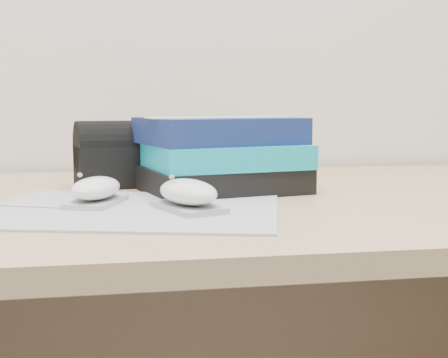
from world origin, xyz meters
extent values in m
cube|color=tan|center=(0.00, 1.58, 0.71)|extent=(1.60, 0.80, 0.03)
cube|color=tan|center=(0.00, 1.96, 0.35)|extent=(1.52, 0.03, 0.35)
cube|color=gray|center=(-0.17, 1.47, 0.73)|extent=(0.47, 0.41, 0.00)
cube|color=#B0B0B3|center=(-0.22, 1.51, 0.74)|extent=(0.10, 0.12, 0.01)
ellipsoid|color=white|center=(-0.22, 1.51, 0.76)|extent=(0.10, 0.12, 0.03)
ellipsoid|color=#9C9C9F|center=(-0.25, 1.51, 0.78)|extent=(0.01, 0.01, 0.01)
cube|color=#A2A3A5|center=(-0.10, 1.44, 0.74)|extent=(0.10, 0.13, 0.01)
ellipsoid|color=white|center=(-0.10, 1.44, 0.76)|extent=(0.10, 0.13, 0.03)
ellipsoid|color=gray|center=(-0.12, 1.44, 0.78)|extent=(0.01, 0.01, 0.01)
cube|color=black|center=(-0.02, 1.63, 0.75)|extent=(0.29, 0.25, 0.04)
cube|color=#119FB8|center=(-0.01, 1.63, 0.79)|extent=(0.28, 0.24, 0.04)
cube|color=navy|center=(-0.02, 1.64, 0.83)|extent=(0.29, 0.25, 0.04)
cube|color=white|center=(-0.02, 1.61, 0.86)|extent=(0.25, 0.11, 0.00)
cube|color=black|center=(-0.20, 1.72, 0.77)|extent=(0.14, 0.11, 0.07)
cylinder|color=black|center=(-0.20, 1.72, 0.80)|extent=(0.14, 0.11, 0.09)
camera|label=1|loc=(-0.20, 0.60, 0.88)|focal=50.00mm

